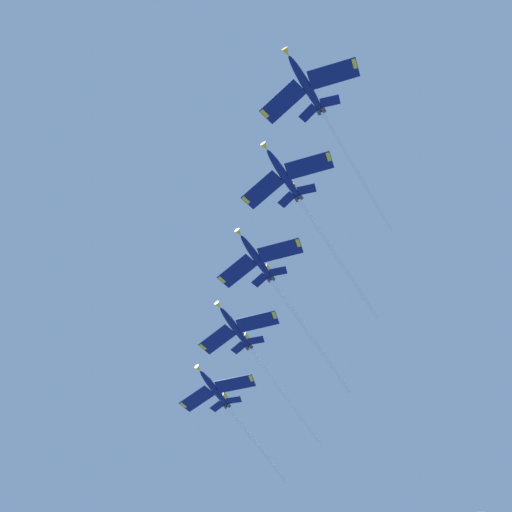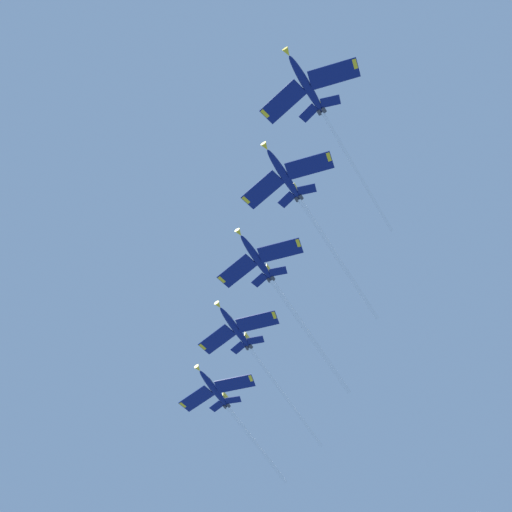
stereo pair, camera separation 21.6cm
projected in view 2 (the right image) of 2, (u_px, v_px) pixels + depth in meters
jet_lead at (319, 106)px, 139.62m from camera, size 40.94×19.98×9.12m
jet_second at (307, 210)px, 150.83m from camera, size 45.55×20.00×9.61m
jet_third at (282, 295)px, 161.63m from camera, size 46.75×19.99×10.63m
jet_fourth at (251, 349)px, 169.53m from camera, size 45.25×19.98×10.31m
jet_fifth at (230, 410)px, 179.72m from camera, size 40.92×19.91×8.59m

